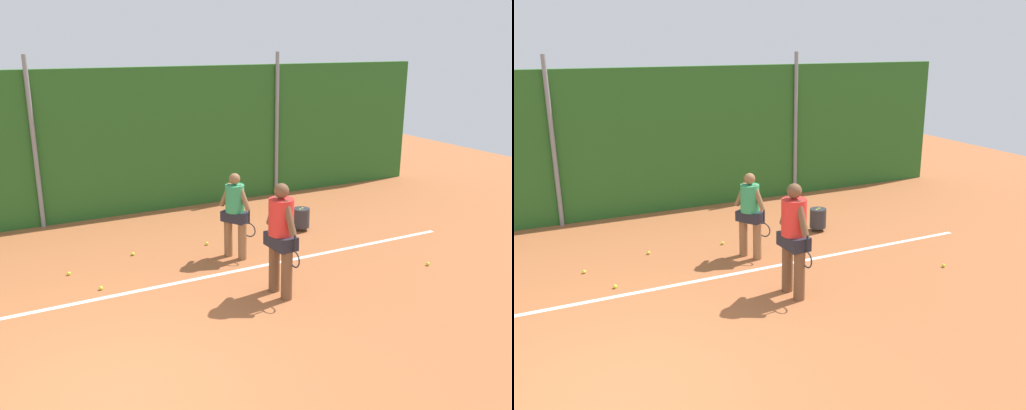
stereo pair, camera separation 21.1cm
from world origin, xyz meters
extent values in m
plane|color=#A85B33|center=(0.00, 2.05, 0.00)|extent=(31.85, 31.85, 0.00)
cube|color=#286023|center=(0.00, 6.95, 1.72)|extent=(20.70, 0.25, 3.44)
cylinder|color=gray|center=(0.00, 6.77, 1.87)|extent=(0.10, 0.10, 3.75)
cylinder|color=gray|center=(5.97, 6.77, 1.87)|extent=(0.10, 0.10, 3.75)
cube|color=white|center=(0.00, 2.58, 0.00)|extent=(15.13, 0.10, 0.01)
cylinder|color=brown|center=(3.04, 1.57, 0.41)|extent=(0.18, 0.18, 0.83)
cylinder|color=brown|center=(3.06, 1.20, 0.41)|extent=(0.18, 0.18, 0.83)
cube|color=#23232D|center=(3.05, 1.38, 0.94)|extent=(0.36, 0.57, 0.22)
cylinder|color=red|center=(3.05, 1.38, 1.35)|extent=(0.41, 0.41, 0.59)
sphere|color=brown|center=(3.05, 1.38, 1.77)|extent=(0.24, 0.24, 0.24)
cylinder|color=brown|center=(3.03, 1.61, 1.39)|extent=(0.13, 0.33, 0.55)
cylinder|color=brown|center=(3.06, 1.15, 1.39)|extent=(0.13, 0.33, 0.55)
cylinder|color=black|center=(3.12, 1.07, 1.00)|extent=(0.03, 0.03, 0.28)
torus|color=#26262B|center=(3.12, 1.07, 0.73)|extent=(0.04, 0.28, 0.28)
cylinder|color=#8C603D|center=(2.99, 3.33, 0.37)|extent=(0.16, 0.16, 0.73)
cylinder|color=#8C603D|center=(3.16, 3.05, 0.37)|extent=(0.16, 0.16, 0.73)
cube|color=#23232D|center=(3.08, 3.19, 0.83)|extent=(0.49, 0.56, 0.19)
cylinder|color=#339E60|center=(3.08, 3.19, 1.19)|extent=(0.36, 0.36, 0.52)
sphere|color=#8C603D|center=(3.08, 3.19, 1.56)|extent=(0.21, 0.21, 0.21)
cylinder|color=#8C603D|center=(2.97, 3.36, 1.22)|extent=(0.20, 0.27, 0.50)
cylinder|color=#8C603D|center=(3.18, 3.01, 1.22)|extent=(0.20, 0.27, 0.50)
cylinder|color=black|center=(3.27, 2.97, 0.87)|extent=(0.03, 0.03, 0.28)
torus|color=#26262B|center=(3.27, 2.97, 0.60)|extent=(0.17, 0.26, 0.28)
cylinder|color=#2D2D33|center=(5.03, 3.95, 0.29)|extent=(0.36, 0.36, 0.42)
cylinder|color=#2D2D33|center=(5.16, 3.95, 0.04)|extent=(0.02, 0.02, 0.08)
cylinder|color=#2D2D33|center=(4.91, 3.95, 0.04)|extent=(0.02, 0.02, 0.08)
cylinder|color=#2D2D33|center=(5.03, 4.08, 0.04)|extent=(0.02, 0.02, 0.08)
sphere|color=#CCDB33|center=(5.07, 3.98, 0.48)|extent=(0.07, 0.07, 0.07)
sphere|color=#CCDB33|center=(4.98, 3.93, 0.48)|extent=(0.07, 0.07, 0.07)
sphere|color=#CCDB33|center=(0.45, 2.90, 0.03)|extent=(0.07, 0.07, 0.07)
sphere|color=#CCDB33|center=(0.07, 3.78, 0.03)|extent=(0.07, 0.07, 0.07)
sphere|color=#CCDB33|center=(1.33, 4.18, 0.03)|extent=(0.07, 0.07, 0.07)
sphere|color=#CCDB33|center=(6.09, 1.18, 0.03)|extent=(0.07, 0.07, 0.07)
sphere|color=#CCDB33|center=(2.83, 4.05, 0.03)|extent=(0.07, 0.07, 0.07)
camera|label=1|loc=(-1.05, -5.74, 4.02)|focal=38.41mm
camera|label=2|loc=(-0.86, -5.84, 4.02)|focal=38.41mm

